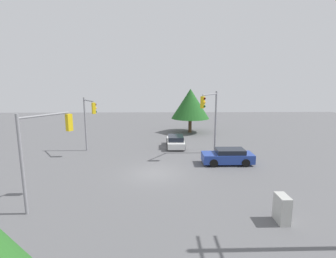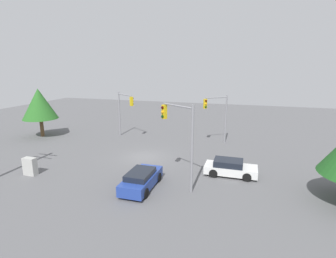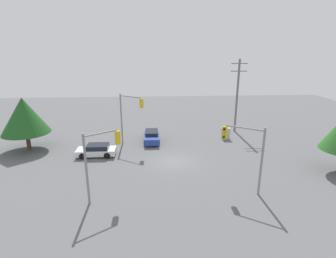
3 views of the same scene
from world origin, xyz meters
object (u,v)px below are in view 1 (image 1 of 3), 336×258
object	(u,v)px
sedan_blue	(228,156)
electrical_cabinet	(282,209)
traffic_signal_main	(211,113)
traffic_signal_aux	(44,142)
sedan_white	(176,141)
traffic_signal_cross	(89,116)

from	to	relation	value
sedan_blue	electrical_cabinet	world-z (taller)	electrical_cabinet
traffic_signal_main	traffic_signal_aux	world-z (taller)	traffic_signal_main
electrical_cabinet	traffic_signal_aux	bearing A→B (deg)	-99.73
sedan_blue	traffic_signal_main	xyz separation A→B (m)	(-2.57, -1.15, 3.55)
electrical_cabinet	sedan_white	bearing A→B (deg)	-163.10
traffic_signal_aux	electrical_cabinet	distance (m)	13.50
traffic_signal_main	electrical_cabinet	world-z (taller)	traffic_signal_main
sedan_blue	sedan_white	xyz separation A→B (m)	(-6.01, -4.31, -0.05)
sedan_white	traffic_signal_cross	distance (m)	9.54
sedan_white	traffic_signal_main	size ratio (longest dim) A/B	0.67
traffic_signal_main	electrical_cabinet	distance (m)	12.77
traffic_signal_main	sedan_white	bearing A→B (deg)	-103.29
sedan_white	electrical_cabinet	size ratio (longest dim) A/B	2.85
sedan_blue	traffic_signal_aux	distance (m)	14.87
traffic_signal_aux	electrical_cabinet	bearing A→B (deg)	-65.16
electrical_cabinet	sedan_blue	bearing A→B (deg)	-177.39
sedan_white	traffic_signal_cross	xyz separation A→B (m)	(2.19, -8.73, 3.14)
traffic_signal_cross	traffic_signal_aux	distance (m)	11.22
sedan_blue	traffic_signal_main	bearing A→B (deg)	24.07
traffic_signal_main	traffic_signal_cross	world-z (taller)	traffic_signal_main
traffic_signal_main	traffic_signal_aux	distance (m)	15.12
traffic_signal_main	sedan_blue	bearing A→B (deg)	58.22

